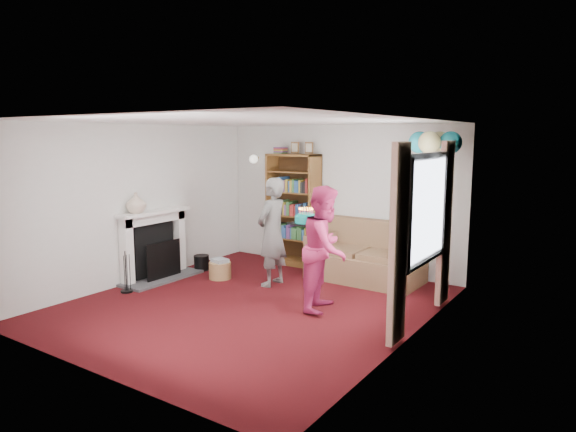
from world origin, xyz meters
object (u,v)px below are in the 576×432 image
Objects in this scene: person_magenta at (325,248)px; birthday_cake at (306,219)px; bookcase at (294,211)px; person_striped at (272,232)px; sofa at (367,258)px.

person_magenta reaches higher than birthday_cake.
bookcase is at bearing 29.69° from person_magenta.
person_striped reaches higher than birthday_cake.
person_magenta is at bearing -21.03° from birthday_cake.
sofa is at bearing 80.73° from birthday_cake.
person_striped reaches higher than person_magenta.
birthday_cake is (-0.40, 0.15, 0.33)m from person_magenta.
bookcase is 1.70m from sofa.
birthday_cake is at bearing -52.51° from bookcase.
person_magenta is 0.54m from birthday_cake.
person_striped is (-1.09, -1.12, 0.49)m from sofa.
person_striped is 1.01× the size of person_magenta.
birthday_cake is at bearing -98.08° from sofa.
bookcase reaches higher than birthday_cake.
bookcase is 1.32× the size of person_magenta.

